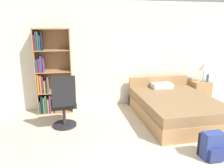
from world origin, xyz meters
TOP-DOWN VIEW (x-y plane):
  - wall_back at (0.00, 3.23)m, footprint 9.00×0.06m
  - bookshelf at (-2.01, 2.99)m, footprint 0.80×0.32m
  - bed at (0.73, 2.09)m, footprint 1.58×2.09m
  - office_chair at (-1.69, 2.04)m, footprint 0.52×0.60m
  - nightstand at (1.86, 2.90)m, footprint 0.48×0.43m
  - table_lamp at (1.91, 2.88)m, footprint 0.27×0.27m
  - water_bottle at (1.99, 2.80)m, footprint 0.07×0.07m
  - backpack_blue at (0.55, 0.50)m, footprint 0.31×0.24m
  - backpack_black at (0.55, 0.54)m, footprint 0.32×0.29m

SIDE VIEW (x-z plane):
  - backpack_black at x=0.55m, z-range -0.01..0.37m
  - backpack_blue at x=0.55m, z-range -0.01..0.43m
  - bed at x=0.73m, z-range -0.12..0.63m
  - nightstand at x=1.86m, z-range 0.00..0.59m
  - office_chair at x=-1.69m, z-range -0.03..1.08m
  - water_bottle at x=1.99m, z-range 0.59..0.78m
  - bookshelf at x=-2.01m, z-range -0.08..1.87m
  - table_lamp at x=1.91m, z-range 0.73..1.23m
  - wall_back at x=0.00m, z-range 0.00..2.60m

